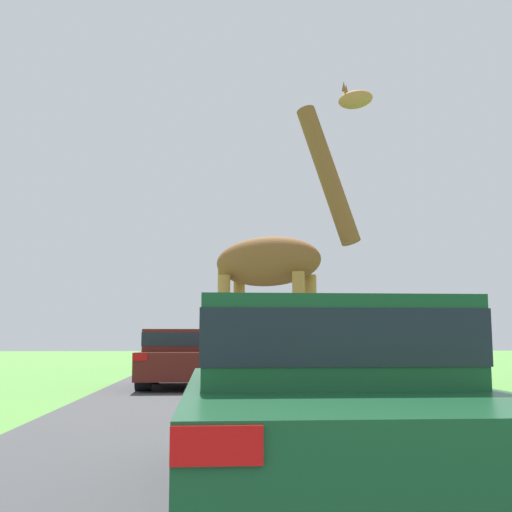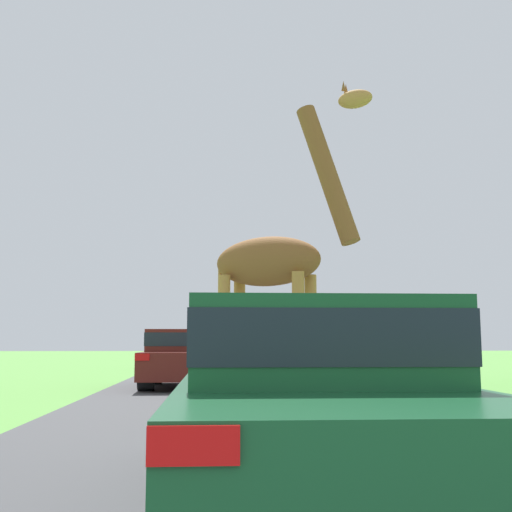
{
  "view_description": "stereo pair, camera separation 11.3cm",
  "coord_description": "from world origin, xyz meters",
  "px_view_note": "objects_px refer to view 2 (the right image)",
  "views": [
    {
      "loc": [
        -0.78,
        0.51,
        1.2
      ],
      "look_at": [
        0.0,
        10.93,
        2.59
      ],
      "focal_mm": 45.0,
      "sensor_mm": 36.0,
      "label": 1
    },
    {
      "loc": [
        -0.66,
        0.5,
        1.2
      ],
      "look_at": [
        0.0,
        10.93,
        2.59
      ],
      "focal_mm": 45.0,
      "sensor_mm": 36.0,
      "label": 2
    }
  ],
  "objects_px": {
    "car_lead_maroon": "(310,396)",
    "car_queue_right": "(288,353)",
    "car_queue_left": "(180,357)",
    "giraffe_near_road": "(277,266)",
    "car_far_ahead": "(196,352)",
    "car_verge_right": "(345,362)"
  },
  "relations": [
    {
      "from": "car_queue_left",
      "to": "car_verge_right",
      "type": "distance_m",
      "value": 4.9
    },
    {
      "from": "giraffe_near_road",
      "to": "car_lead_maroon",
      "type": "relative_size",
      "value": 1.12
    },
    {
      "from": "giraffe_near_road",
      "to": "car_far_ahead",
      "type": "bearing_deg",
      "value": -145.72
    },
    {
      "from": "car_queue_right",
      "to": "car_far_ahead",
      "type": "relative_size",
      "value": 1.12
    },
    {
      "from": "car_lead_maroon",
      "to": "car_queue_right",
      "type": "xyz_separation_m",
      "value": [
        2.01,
        19.15,
        -0.04
      ]
    },
    {
      "from": "car_far_ahead",
      "to": "car_verge_right",
      "type": "relative_size",
      "value": 1.02
    },
    {
      "from": "car_lead_maroon",
      "to": "car_far_ahead",
      "type": "height_order",
      "value": "car_lead_maroon"
    },
    {
      "from": "car_queue_right",
      "to": "car_far_ahead",
      "type": "height_order",
      "value": "car_queue_right"
    },
    {
      "from": "giraffe_near_road",
      "to": "car_lead_maroon",
      "type": "bearing_deg",
      "value": 25.48
    },
    {
      "from": "giraffe_near_road",
      "to": "car_queue_left",
      "type": "xyz_separation_m",
      "value": [
        -1.91,
        6.77,
        -1.63
      ]
    },
    {
      "from": "car_queue_right",
      "to": "car_far_ahead",
      "type": "xyz_separation_m",
      "value": [
        -3.59,
        4.89,
        -0.01
      ]
    },
    {
      "from": "car_lead_maroon",
      "to": "car_verge_right",
      "type": "xyz_separation_m",
      "value": [
        2.1,
        9.07,
        -0.05
      ]
    },
    {
      "from": "giraffe_near_road",
      "to": "car_queue_right",
      "type": "xyz_separation_m",
      "value": [
        1.72,
        13.66,
        -1.66
      ]
    },
    {
      "from": "car_queue_right",
      "to": "car_verge_right",
      "type": "bearing_deg",
      "value": -89.52
    },
    {
      "from": "car_lead_maroon",
      "to": "car_queue_right",
      "type": "relative_size",
      "value": 1.01
    },
    {
      "from": "car_lead_maroon",
      "to": "car_queue_right",
      "type": "height_order",
      "value": "car_lead_maroon"
    },
    {
      "from": "car_queue_right",
      "to": "car_verge_right",
      "type": "relative_size",
      "value": 1.14
    },
    {
      "from": "car_queue_left",
      "to": "car_far_ahead",
      "type": "bearing_deg",
      "value": 89.79
    },
    {
      "from": "car_lead_maroon",
      "to": "car_queue_left",
      "type": "height_order",
      "value": "car_queue_left"
    },
    {
      "from": "car_queue_right",
      "to": "giraffe_near_road",
      "type": "bearing_deg",
      "value": -97.18
    },
    {
      "from": "car_queue_left",
      "to": "car_verge_right",
      "type": "height_order",
      "value": "car_queue_left"
    },
    {
      "from": "giraffe_near_road",
      "to": "car_queue_left",
      "type": "relative_size",
      "value": 1.35
    }
  ]
}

